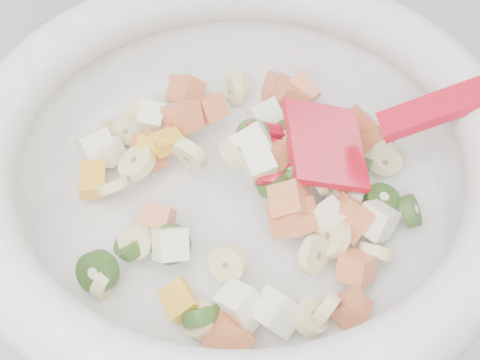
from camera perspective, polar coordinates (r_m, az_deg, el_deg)
mixing_bowl at (r=0.49m, az=0.09°, el=0.71°), size 0.47×0.37×0.16m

